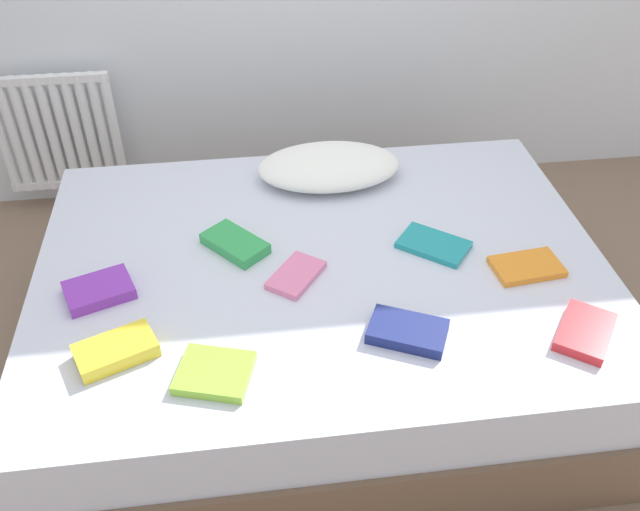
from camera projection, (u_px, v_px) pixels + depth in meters
ground_plane at (322, 358)px, 2.67m from camera, size 8.00×8.00×0.00m
bed at (322, 313)px, 2.52m from camera, size 2.00×1.50×0.50m
radiator at (59, 134)px, 3.22m from camera, size 0.57×0.04×0.59m
pillow at (329, 166)px, 2.74m from camera, size 0.57×0.36×0.11m
textbook_orange at (527, 267)px, 2.31m from camera, size 0.24×0.17×0.02m
textbook_lime at (215, 373)px, 1.94m from camera, size 0.25×0.23×0.03m
textbook_navy at (408, 331)px, 2.06m from camera, size 0.27×0.23×0.04m
textbook_green at (235, 244)px, 2.40m from camera, size 0.25×0.26×0.04m
textbook_teal at (434, 245)px, 2.41m from camera, size 0.28×0.26×0.02m
textbook_purple at (99, 290)px, 2.21m from camera, size 0.25×0.21×0.04m
textbook_pink at (296, 275)px, 2.28m from camera, size 0.22×0.24×0.02m
textbook_red at (585, 332)px, 2.06m from camera, size 0.25×0.26×0.03m
textbook_yellow at (116, 351)px, 1.99m from camera, size 0.26×0.21×0.05m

